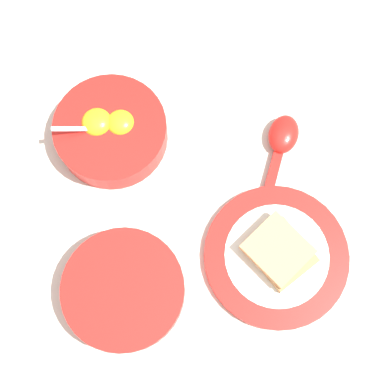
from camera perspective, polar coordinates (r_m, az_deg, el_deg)
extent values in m
plane|color=beige|center=(0.85, 5.81, -2.60)|extent=(3.00, 3.00, 0.00)
cylinder|color=red|center=(0.87, -8.59, 6.36)|extent=(0.18, 0.18, 0.05)
cylinder|color=white|center=(0.86, -8.65, 6.51)|extent=(0.15, 0.15, 0.02)
ellipsoid|color=yellow|center=(0.85, -10.13, 7.34)|extent=(0.05, 0.05, 0.03)
ellipsoid|color=yellow|center=(0.85, -7.64, 7.34)|extent=(0.04, 0.04, 0.02)
cylinder|color=black|center=(0.85, -7.74, 6.19)|extent=(0.03, 0.03, 0.00)
ellipsoid|color=silver|center=(0.85, -10.04, 6.64)|extent=(0.03, 0.02, 0.01)
cube|color=silver|center=(0.84, -12.97, 6.57)|extent=(0.02, 0.05, 0.03)
cylinder|color=red|center=(0.83, 8.97, -6.78)|extent=(0.22, 0.22, 0.01)
cylinder|color=white|center=(0.83, 9.05, -6.70)|extent=(0.16, 0.16, 0.00)
cube|color=tan|center=(0.82, 9.50, -6.54)|extent=(0.12, 0.11, 0.01)
cube|color=tan|center=(0.81, 9.15, -6.06)|extent=(0.12, 0.12, 0.01)
ellipsoid|color=red|center=(0.88, 9.74, 6.10)|extent=(0.08, 0.06, 0.03)
cube|color=red|center=(0.86, 8.63, 2.01)|extent=(0.08, 0.04, 0.01)
cylinder|color=red|center=(0.81, -7.24, -10.34)|extent=(0.18, 0.18, 0.05)
cylinder|color=white|center=(0.79, -7.38, -10.24)|extent=(0.15, 0.15, 0.01)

